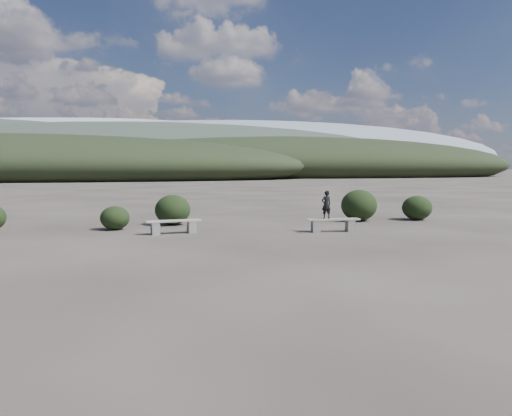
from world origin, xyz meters
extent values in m
plane|color=#2F2924|center=(0.00, 0.00, 0.00)|extent=(1200.00, 1200.00, 0.00)
cube|color=slate|center=(-3.38, 6.09, 0.22)|extent=(0.33, 0.42, 0.44)
cube|color=slate|center=(-2.08, 6.30, 0.22)|extent=(0.33, 0.42, 0.44)
cube|color=gray|center=(-2.73, 6.19, 0.47)|extent=(2.02, 0.72, 0.06)
cube|color=slate|center=(2.40, 5.51, 0.22)|extent=(0.31, 0.41, 0.44)
cube|color=slate|center=(3.71, 5.39, 0.22)|extent=(0.31, 0.41, 0.44)
cube|color=gray|center=(3.06, 5.45, 0.47)|extent=(2.01, 0.58, 0.05)
imported|color=black|center=(2.79, 5.47, 1.01)|extent=(0.41, 0.30, 1.03)
ellipsoid|color=black|center=(-4.85, 7.89, 0.45)|extent=(1.11, 1.11, 0.91)
ellipsoid|color=black|center=(-2.60, 9.02, 0.63)|extent=(1.46, 1.46, 1.25)
ellipsoid|color=black|center=(5.61, 8.81, 0.70)|extent=(1.59, 1.59, 1.39)
ellipsoid|color=black|center=(8.35, 8.58, 0.55)|extent=(1.33, 1.33, 1.11)
ellipsoid|color=black|center=(-25.00, 90.00, 2.70)|extent=(110.00, 40.00, 12.00)
ellipsoid|color=black|center=(35.00, 110.00, 3.15)|extent=(120.00, 44.00, 14.00)
ellipsoid|color=#2E372D|center=(0.00, 160.00, 5.40)|extent=(190.00, 64.00, 24.00)
ellipsoid|color=gray|center=(70.00, 300.00, 9.90)|extent=(340.00, 110.00, 44.00)
ellipsoid|color=#99A2AD|center=(-30.00, 400.00, 12.60)|extent=(460.00, 140.00, 56.00)
camera|label=1|loc=(-3.78, -11.79, 2.37)|focal=35.00mm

